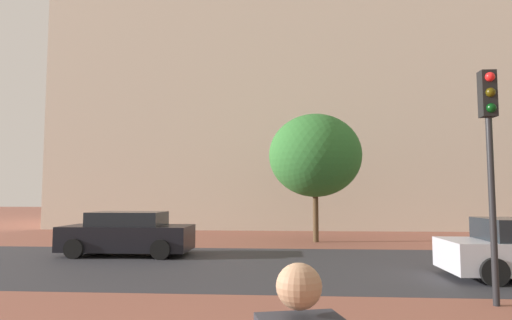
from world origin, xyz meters
name	(u,v)px	position (x,y,z in m)	size (l,w,h in m)	color
ground_plane	(242,265)	(0.00, 10.00, 0.00)	(120.00, 120.00, 0.00)	brown
street_asphalt_strip	(242,265)	(0.00, 9.99, 0.00)	(120.00, 7.79, 0.00)	#2D2D33
landmark_building	(285,75)	(1.26, 28.66, 10.93)	(28.86, 13.45, 34.01)	beige
car_black	(128,234)	(-4.11, 11.70, 0.72)	(4.32, 2.05, 1.48)	black
traffic_light_pole	(490,139)	(5.22, 5.53, 3.12)	(0.28, 0.34, 4.45)	black
tree_curb_far	(315,155)	(2.61, 16.35, 3.80)	(4.09, 4.09, 5.65)	#4C3823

